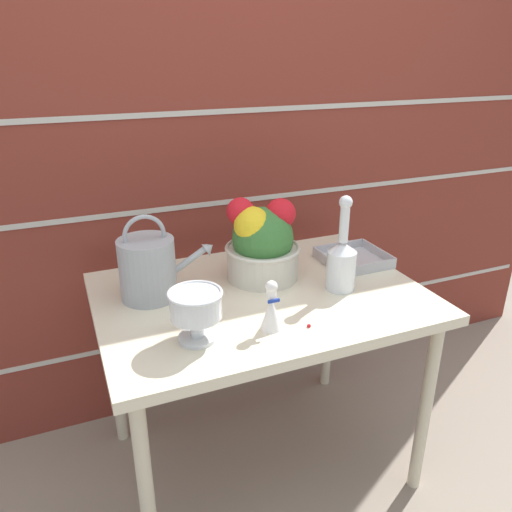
# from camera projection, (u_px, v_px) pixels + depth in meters

# --- Properties ---
(ground_plane) EXTENTS (12.00, 12.00, 0.00)m
(ground_plane) POSITION_uv_depth(u_px,v_px,m) (260.00, 459.00, 1.98)
(ground_plane) COLOR gray
(brick_wall) EXTENTS (3.60, 0.08, 2.20)m
(brick_wall) POSITION_uv_depth(u_px,v_px,m) (210.00, 157.00, 1.99)
(brick_wall) COLOR maroon
(brick_wall) RESTS_ON ground_plane
(patio_table) EXTENTS (1.09, 0.78, 0.74)m
(patio_table) POSITION_uv_depth(u_px,v_px,m) (260.00, 312.00, 1.72)
(patio_table) COLOR beige
(patio_table) RESTS_ON ground_plane
(watering_can) EXTENTS (0.33, 0.18, 0.29)m
(watering_can) POSITION_uv_depth(u_px,v_px,m) (148.00, 267.00, 1.62)
(watering_can) COLOR #9EA3A8
(watering_can) RESTS_ON patio_table
(crystal_pedestal_bowl) EXTENTS (0.16, 0.16, 0.15)m
(crystal_pedestal_bowl) POSITION_uv_depth(u_px,v_px,m) (196.00, 308.00, 1.38)
(crystal_pedestal_bowl) COLOR silver
(crystal_pedestal_bowl) RESTS_ON patio_table
(flower_planter) EXTENTS (0.27, 0.27, 0.30)m
(flower_planter) POSITION_uv_depth(u_px,v_px,m) (262.00, 243.00, 1.75)
(flower_planter) COLOR beige
(flower_planter) RESTS_ON patio_table
(glass_decanter) EXTENTS (0.10, 0.10, 0.33)m
(glass_decanter) POSITION_uv_depth(u_px,v_px,m) (342.00, 260.00, 1.68)
(glass_decanter) COLOR silver
(glass_decanter) RESTS_ON patio_table
(figurine_vase) EXTENTS (0.07, 0.07, 0.16)m
(figurine_vase) POSITION_uv_depth(u_px,v_px,m) (271.00, 309.00, 1.45)
(figurine_vase) COLOR white
(figurine_vase) RESTS_ON patio_table
(wire_tray) EXTENTS (0.24, 0.23, 0.04)m
(wire_tray) POSITION_uv_depth(u_px,v_px,m) (353.00, 259.00, 1.92)
(wire_tray) COLOR #B7B7BC
(wire_tray) RESTS_ON patio_table
(fallen_petal) EXTENTS (0.01, 0.01, 0.01)m
(fallen_petal) POSITION_uv_depth(u_px,v_px,m) (309.00, 326.00, 1.48)
(fallen_petal) COLOR red
(fallen_petal) RESTS_ON patio_table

